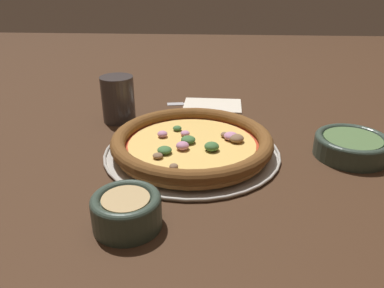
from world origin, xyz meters
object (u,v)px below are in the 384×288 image
(bowl_far, at_px, (352,145))
(drinking_cup, at_px, (118,99))
(napkin, at_px, (212,105))
(pizza_tray, at_px, (192,152))
(pizza, at_px, (192,142))
(bowl_near, at_px, (127,210))
(fork, at_px, (195,103))

(bowl_far, xyz_separation_m, drinking_cup, (-0.52, 0.17, 0.03))
(napkin, bearing_deg, pizza_tray, -97.67)
(pizza, relative_size, bowl_near, 3.19)
(bowl_near, distance_m, napkin, 0.55)
(pizza, height_order, bowl_far, pizza)
(pizza_tray, height_order, napkin, same)
(pizza, bearing_deg, fork, 91.88)
(drinking_cup, height_order, fork, drinking_cup)
(pizza, xyz_separation_m, drinking_cup, (-0.19, 0.18, 0.03))
(pizza_tray, distance_m, fork, 0.31)
(pizza_tray, xyz_separation_m, napkin, (0.04, 0.30, -0.00))
(bowl_far, height_order, drinking_cup, drinking_cup)
(pizza, bearing_deg, bowl_near, -108.85)
(bowl_near, distance_m, fork, 0.56)
(bowl_near, relative_size, bowl_far, 0.71)
(pizza_tray, bearing_deg, drinking_cup, 137.82)
(fork, bearing_deg, bowl_far, 129.06)
(pizza_tray, bearing_deg, napkin, 82.33)
(drinking_cup, distance_m, fork, 0.24)
(pizza_tray, relative_size, drinking_cup, 3.22)
(pizza_tray, distance_m, drinking_cup, 0.27)
(pizza_tray, bearing_deg, bowl_near, -108.77)
(bowl_near, xyz_separation_m, napkin, (0.12, 0.54, -0.02))
(bowl_near, distance_m, bowl_far, 0.48)
(bowl_near, relative_size, drinking_cup, 0.92)
(pizza_tray, distance_m, napkin, 0.30)
(pizza, height_order, drinking_cup, drinking_cup)
(pizza_tray, height_order, bowl_far, bowl_far)
(napkin, bearing_deg, pizza, -97.60)
(bowl_far, bearing_deg, drinking_cup, 162.26)
(bowl_near, xyz_separation_m, bowl_far, (0.41, 0.25, -0.00))
(fork, bearing_deg, pizza, 83.09)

